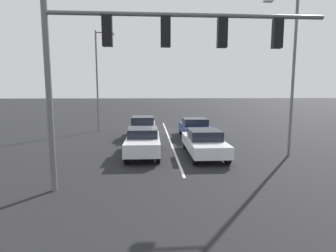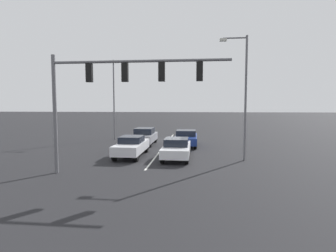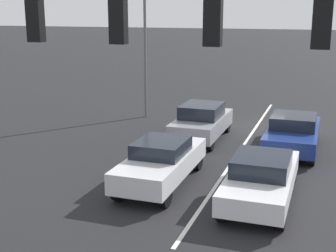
{
  "view_description": "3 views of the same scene",
  "coord_description": "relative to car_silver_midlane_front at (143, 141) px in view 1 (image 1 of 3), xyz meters",
  "views": [
    {
      "loc": [
        1.27,
        22.03,
        3.34
      ],
      "look_at": [
        0.38,
        8.06,
        1.52
      ],
      "focal_mm": 28.0,
      "sensor_mm": 36.0,
      "label": 1
    },
    {
      "loc": [
        -2.81,
        26.3,
        3.6
      ],
      "look_at": [
        -0.83,
        7.85,
        2.15
      ],
      "focal_mm": 28.0,
      "sensor_mm": 36.0,
      "label": 2
    },
    {
      "loc": [
        -3.16,
        21.62,
        5.45
      ],
      "look_at": [
        1.31,
        8.81,
        2.07
      ],
      "focal_mm": 50.0,
      "sensor_mm": 36.0,
      "label": 3
    }
  ],
  "objects": [
    {
      "name": "car_gray_midlane_second",
      "position": [
        0.19,
        -5.58,
        0.03
      ],
      "size": [
        1.82,
        4.24,
        1.54
      ],
      "color": "gray",
      "rests_on": "ground_plane"
    },
    {
      "name": "car_navy_leftlane_second",
      "position": [
        -3.65,
        -5.29,
        -0.03
      ],
      "size": [
        1.94,
        4.71,
        1.42
      ],
      "color": "navy",
      "rests_on": "ground_plane"
    },
    {
      "name": "street_lamp_right_shoulder",
      "position": [
        3.93,
        -8.83,
        3.99
      ],
      "size": [
        1.61,
        0.24,
        8.34
      ],
      "color": "slate",
      "rests_on": "ground_plane"
    },
    {
      "name": "ground_plane",
      "position": [
        -1.72,
        -8.26,
        -0.75
      ],
      "size": [
        240.0,
        240.0,
        0.0
      ],
      "primitive_type": "plane",
      "color": "black"
    },
    {
      "name": "car_silver_midlane_front",
      "position": [
        0.0,
        0.0,
        0.0
      ],
      "size": [
        1.72,
        4.61,
        1.45
      ],
      "color": "silver",
      "rests_on": "ground_plane"
    },
    {
      "name": "car_white_leftlane_front",
      "position": [
        -3.22,
        0.29,
        -0.05
      ],
      "size": [
        1.79,
        4.74,
        1.38
      ],
      "color": "silver",
      "rests_on": "ground_plane"
    },
    {
      "name": "traffic_signal_gantry",
      "position": [
        -0.33,
        4.93,
        3.96
      ],
      "size": [
        9.2,
        0.37,
        6.23
      ],
      "color": "slate",
      "rests_on": "ground_plane"
    },
    {
      "name": "lane_stripe_left_divider",
      "position": [
        -1.72,
        -5.16,
        -0.75
      ],
      "size": [
        0.12,
        18.21,
        0.01
      ],
      "primitive_type": "cube",
      "color": "silver",
      "rests_on": "ground_plane"
    },
    {
      "name": "street_lamp_left_shoulder",
      "position": [
        -7.52,
        0.63,
        3.86
      ],
      "size": [
        1.77,
        0.24,
        8.05
      ],
      "color": "slate",
      "rests_on": "ground_plane"
    }
  ]
}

